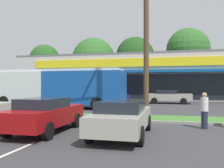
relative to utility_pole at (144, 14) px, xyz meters
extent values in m
cube|color=#427A2D|center=(-2.86, -0.16, -5.95)|extent=(56.00, 2.20, 0.12)
cube|color=gray|center=(-2.86, -1.38, -5.95)|extent=(56.00, 0.24, 0.12)
cube|color=#BCB7AD|center=(-3.98, 21.34, -3.13)|extent=(31.37, 10.82, 5.77)
cube|color=black|center=(-3.98, 15.90, -4.28)|extent=(26.35, 0.08, 3.00)
cube|color=#0F4C8C|center=(-3.98, 15.24, -2.43)|extent=(29.49, 1.40, 0.35)
cube|color=yellow|center=(-3.98, 15.86, -1.28)|extent=(25.10, 0.16, 1.04)
cube|color=slate|center=(-3.98, 21.34, -0.09)|extent=(31.37, 10.82, 0.30)
cylinder|color=#473323|center=(-22.87, 29.58, -3.65)|extent=(0.44, 0.44, 4.72)
sphere|color=#23511E|center=(-22.87, 29.58, 0.95)|extent=(5.98, 5.98, 5.98)
cylinder|color=#473323|center=(-12.74, 29.89, -4.15)|extent=(0.44, 0.44, 3.72)
sphere|color=#2D6026|center=(-12.74, 29.89, 0.78)|extent=(8.18, 8.18, 8.18)
cylinder|color=#473323|center=(-4.82, 30.11, -3.70)|extent=(0.44, 0.44, 4.63)
sphere|color=#1E4719|center=(-4.82, 30.11, 1.23)|extent=(6.99, 6.99, 6.99)
cylinder|color=#473323|center=(4.66, 32.62, -3.27)|extent=(0.44, 0.44, 5.49)
sphere|color=#2D6026|center=(4.66, 32.62, 2.45)|extent=(7.91, 7.91, 7.91)
cylinder|color=#4C3826|center=(0.13, 0.00, -0.36)|extent=(0.30, 0.30, 11.32)
cube|color=#144793|center=(-5.39, 4.86, -4.31)|extent=(6.61, 2.74, 2.70)
cube|color=silver|center=(-11.33, 5.03, -4.31)|extent=(5.42, 2.70, 2.70)
cube|color=silver|center=(-8.06, 4.94, -2.86)|extent=(11.48, 2.63, 0.20)
cube|color=black|center=(-8.03, 6.24, -3.83)|extent=(10.94, 0.38, 1.19)
cylinder|color=black|center=(-12.26, 3.88, -5.51)|extent=(1.01, 0.33, 1.00)
cylinder|color=black|center=(-12.19, 6.23, -5.51)|extent=(1.01, 0.33, 1.00)
cylinder|color=black|center=(-7.21, 3.74, -5.51)|extent=(1.01, 0.33, 1.00)
cylinder|color=black|center=(-7.14, 6.08, -5.51)|extent=(1.01, 0.33, 1.00)
cylinder|color=black|center=(-3.94, 3.64, -5.51)|extent=(1.01, 0.33, 1.00)
cylinder|color=black|center=(-3.87, 5.99, -5.51)|extent=(1.01, 0.33, 1.00)
cylinder|color=black|center=(-6.63, -3.24, -5.69)|extent=(0.22, 0.64, 0.64)
cube|color=navy|center=(-4.73, 9.71, -5.37)|extent=(4.34, 1.78, 0.64)
cube|color=black|center=(-4.52, 9.71, -4.78)|extent=(1.95, 1.57, 0.55)
cylinder|color=black|center=(-6.08, 8.86, -5.69)|extent=(0.64, 0.22, 0.64)
cylinder|color=black|center=(-6.08, 10.56, -5.69)|extent=(0.64, 0.22, 0.64)
cylinder|color=black|center=(-3.39, 8.86, -5.69)|extent=(0.64, 0.22, 0.64)
cylinder|color=black|center=(-3.39, 10.56, -5.69)|extent=(0.64, 0.22, 0.64)
cube|color=#9E998C|center=(1.31, 11.91, -5.35)|extent=(4.62, 1.79, 0.70)
cube|color=black|center=(1.08, 11.91, -4.79)|extent=(2.08, 1.58, 0.40)
cylinder|color=black|center=(2.75, 12.77, -5.69)|extent=(0.64, 0.22, 0.64)
cylinder|color=black|center=(2.75, 11.06, -5.69)|extent=(0.64, 0.22, 0.64)
cylinder|color=black|center=(-0.12, 12.77, -5.69)|extent=(0.64, 0.22, 0.64)
cylinder|color=black|center=(-0.12, 11.06, -5.69)|extent=(0.64, 0.22, 0.64)
cube|color=slate|center=(-12.85, 9.73, -5.33)|extent=(4.76, 1.90, 0.73)
cube|color=black|center=(-12.61, 9.73, -4.75)|extent=(2.14, 1.67, 0.44)
cylinder|color=black|center=(-14.32, 8.82, -5.69)|extent=(0.64, 0.22, 0.64)
cylinder|color=black|center=(-14.32, 10.63, -5.69)|extent=(0.64, 0.22, 0.64)
cylinder|color=black|center=(-11.37, 8.82, -5.69)|extent=(0.64, 0.22, 0.64)
cylinder|color=black|center=(-11.37, 10.63, -5.69)|extent=(0.64, 0.22, 0.64)
cube|color=maroon|center=(-3.55, -4.85, -5.35)|extent=(1.74, 4.28, 0.69)
cube|color=black|center=(-3.55, -5.06, -4.80)|extent=(1.53, 1.92, 0.40)
cylinder|color=black|center=(-4.37, -3.52, -5.69)|extent=(0.22, 0.64, 0.64)
cylinder|color=black|center=(-2.72, -3.52, -5.69)|extent=(0.22, 0.64, 0.64)
cylinder|color=black|center=(-4.37, -6.17, -5.69)|extent=(0.22, 0.64, 0.64)
cylinder|color=black|center=(-2.72, -6.17, -5.69)|extent=(0.22, 0.64, 0.64)
cube|color=#9E998C|center=(-0.31, -4.84, -5.38)|extent=(1.78, 4.41, 0.63)
cube|color=black|center=(-0.31, -5.06, -4.86)|extent=(1.56, 1.98, 0.40)
cylinder|color=black|center=(-1.16, -3.48, -5.69)|extent=(0.22, 0.64, 0.64)
cylinder|color=black|center=(0.53, -3.48, -5.69)|extent=(0.22, 0.64, 0.64)
cylinder|color=black|center=(-1.16, -6.21, -5.69)|extent=(0.22, 0.64, 0.64)
cylinder|color=black|center=(0.53, -6.21, -5.69)|extent=(0.22, 0.64, 0.64)
cylinder|color=#1E2338|center=(2.94, -2.54, -5.62)|extent=(0.28, 0.28, 0.78)
cylinder|color=silver|center=(2.94, -2.54, -4.92)|extent=(0.33, 0.33, 0.62)
sphere|color=tan|center=(2.94, -2.54, -4.51)|extent=(0.21, 0.21, 0.21)
camera|label=1|loc=(1.47, -13.89, -4.06)|focal=38.67mm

